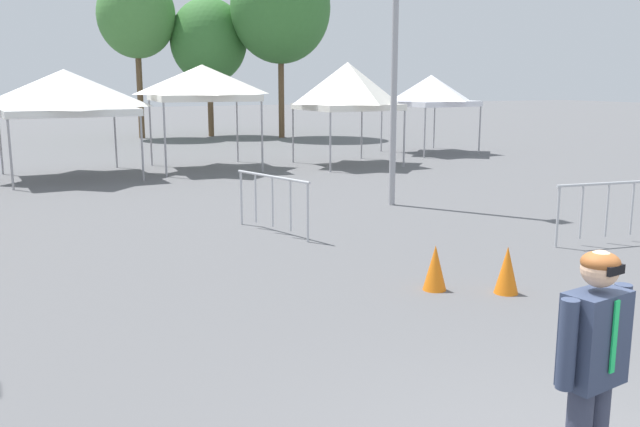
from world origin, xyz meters
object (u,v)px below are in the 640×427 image
at_px(canopy_tent_right_of_center, 65,92).
at_px(person_foreground, 592,366).
at_px(tree_behind_tents_right, 280,8).
at_px(traffic_cone_lot_center, 435,268).
at_px(canopy_tent_behind_left, 348,86).
at_px(crowd_barrier_near_person, 608,200).
at_px(canopy_tent_behind_center, 431,91).
at_px(tree_behind_tents_center, 209,41).
at_px(tree_behind_tents_left, 136,16).
at_px(crowd_barrier_by_lift, 272,193).
at_px(canopy_tent_center, 203,83).
at_px(traffic_cone_near_barrier, 507,270).

bearing_deg(canopy_tent_right_of_center, person_foreground, -86.45).
relative_size(tree_behind_tents_right, traffic_cone_lot_center, 14.12).
bearing_deg(person_foreground, canopy_tent_behind_left, 66.39).
relative_size(canopy_tent_behind_left, crowd_barrier_near_person, 1.61).
relative_size(canopy_tent_right_of_center, crowd_barrier_near_person, 1.77).
distance_m(canopy_tent_behind_center, person_foreground, 22.81).
bearing_deg(tree_behind_tents_center, tree_behind_tents_right, -38.14).
xyz_separation_m(canopy_tent_behind_center, tree_behind_tents_left, (-8.61, 11.75, 3.37)).
bearing_deg(crowd_barrier_by_lift, canopy_tent_center, 80.60).
distance_m(canopy_tent_center, canopy_tent_behind_center, 9.30).
distance_m(canopy_tent_center, person_foreground, 18.63).
relative_size(crowd_barrier_by_lift, traffic_cone_near_barrier, 3.19).
bearing_deg(crowd_barrier_by_lift, traffic_cone_lot_center, -81.54).
xyz_separation_m(canopy_tent_behind_left, crowd_barrier_near_person, (-1.28, -11.85, -1.83)).
distance_m(canopy_tent_center, canopy_tent_behind_left, 4.69).
relative_size(canopy_tent_behind_center, person_foreground, 1.69).
relative_size(person_foreground, crowd_barrier_by_lift, 0.87).
bearing_deg(canopy_tent_center, tree_behind_tents_left, 87.11).
height_order(canopy_tent_behind_left, traffic_cone_near_barrier, canopy_tent_behind_left).
xyz_separation_m(canopy_tent_behind_center, traffic_cone_near_barrier, (-9.44, -15.30, -2.06)).
height_order(canopy_tent_behind_left, tree_behind_tents_left, tree_behind_tents_left).
distance_m(tree_behind_tents_left, traffic_cone_near_barrier, 27.60).
relative_size(tree_behind_tents_center, tree_behind_tents_right, 0.77).
bearing_deg(crowd_barrier_by_lift, tree_behind_tents_center, 75.67).
xyz_separation_m(tree_behind_tents_left, traffic_cone_near_barrier, (-0.83, -27.05, -5.43)).
xyz_separation_m(crowd_barrier_by_lift, traffic_cone_lot_center, (0.63, -4.23, -0.44)).
distance_m(canopy_tent_behind_center, tree_behind_tents_right, 10.10).
xyz_separation_m(crowd_barrier_near_person, traffic_cone_near_barrier, (-3.47, -1.47, -0.43)).
bearing_deg(tree_behind_tents_right, tree_behind_tents_left, 156.74).
distance_m(canopy_tent_right_of_center, tree_behind_tents_center, 15.03).
distance_m(tree_behind_tents_center, tree_behind_tents_left, 3.55).
xyz_separation_m(canopy_tent_behind_center, tree_behind_tents_right, (-2.38, 9.07, 3.75)).
xyz_separation_m(canopy_tent_right_of_center, tree_behind_tents_left, (4.73, 12.90, 3.31)).
distance_m(canopy_tent_behind_left, tree_behind_tents_left, 14.62).
distance_m(canopy_tent_right_of_center, traffic_cone_near_barrier, 14.83).
bearing_deg(tree_behind_tents_left, tree_behind_tents_center, -7.13).
xyz_separation_m(canopy_tent_behind_left, crowd_barrier_by_lift, (-6.15, -8.55, -1.83)).
height_order(canopy_tent_center, crowd_barrier_by_lift, canopy_tent_center).
xyz_separation_m(canopy_tent_behind_center, person_foreground, (-12.22, -19.22, -1.35)).
height_order(crowd_barrier_by_lift, traffic_cone_near_barrier, crowd_barrier_by_lift).
xyz_separation_m(canopy_tent_center, crowd_barrier_by_lift, (-1.59, -9.62, -1.94)).
distance_m(canopy_tent_center, traffic_cone_near_barrier, 14.59).
bearing_deg(canopy_tent_right_of_center, crowd_barrier_near_person, -59.81).
xyz_separation_m(canopy_tent_center, traffic_cone_lot_center, (-0.96, -13.85, -2.39)).
xyz_separation_m(person_foreground, crowd_barrier_by_lift, (1.38, 8.69, -0.28)).
xyz_separation_m(canopy_tent_behind_left, tree_behind_tents_center, (-0.57, 13.31, 2.07)).
bearing_deg(crowd_barrier_by_lift, tree_behind_tents_left, 84.28).
height_order(person_foreground, traffic_cone_lot_center, person_foreground).
relative_size(canopy_tent_center, canopy_tent_behind_left, 0.98).
bearing_deg(tree_behind_tents_right, canopy_tent_center, -124.53).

